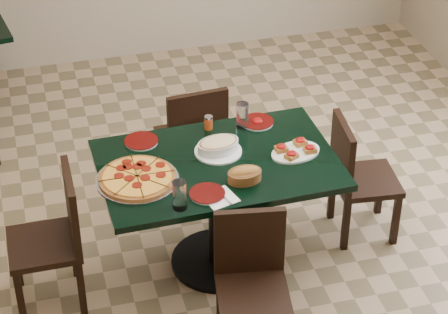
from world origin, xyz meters
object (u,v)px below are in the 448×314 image
object	(u,v)px
bread_basket	(245,175)
bruschetta_platter	(296,150)
chair_near	(251,276)
chair_left	(56,233)
pepperoni_pizza	(137,178)
lasagna_casserole	(218,146)
chair_right	(356,174)
main_table	(218,188)
chair_far	(194,136)

from	to	relation	value
bread_basket	bruschetta_platter	xyz separation A→B (m)	(0.36, 0.18, -0.02)
chair_near	chair_left	bearing A→B (deg)	157.71
chair_left	pepperoni_pizza	world-z (taller)	chair_left
lasagna_casserole	bruschetta_platter	distance (m)	0.45
chair_right	lasagna_casserole	distance (m)	0.93
main_table	chair_right	bearing A→B (deg)	3.47
chair_far	chair_left	world-z (taller)	chair_left
chair_near	lasagna_casserole	xyz separation A→B (m)	(0.01, 0.74, 0.35)
bread_basket	bruschetta_platter	distance (m)	0.40
main_table	chair_right	size ratio (longest dim) A/B	1.67
pepperoni_pizza	bruschetta_platter	distance (m)	0.93
chair_right	bruschetta_platter	size ratio (longest dim) A/B	2.41
chair_left	bread_basket	bearing A→B (deg)	81.53
chair_right	bruschetta_platter	world-z (taller)	chair_right
lasagna_casserole	chair_right	bearing A→B (deg)	-11.99
bruschetta_platter	main_table	bearing A→B (deg)	163.00
main_table	chair_right	xyz separation A→B (m)	(0.90, 0.08, -0.12)
chair_near	bread_basket	size ratio (longest dim) A/B	4.03
chair_far	pepperoni_pizza	xyz separation A→B (m)	(-0.50, -0.78, 0.30)
lasagna_casserole	bruschetta_platter	bearing A→B (deg)	-27.16
chair_right	main_table	bearing A→B (deg)	100.41
chair_right	chair_near	bearing A→B (deg)	134.81
main_table	chair_left	bearing A→B (deg)	-177.95
chair_left	bruschetta_platter	xyz separation A→B (m)	(1.40, 0.03, 0.30)
chair_left	bruschetta_platter	size ratio (longest dim) A/B	2.51
lasagna_casserole	bread_basket	xyz separation A→B (m)	(0.07, -0.31, -0.01)
chair_right	bruschetta_platter	xyz separation A→B (m)	(-0.44, -0.11, 0.32)
main_table	pepperoni_pizza	bearing A→B (deg)	-174.04
main_table	chair_near	bearing A→B (deg)	-90.18
chair_far	bread_basket	world-z (taller)	chair_far
chair_right	bread_basket	bearing A→B (deg)	115.34
chair_near	lasagna_casserole	distance (m)	0.82
bread_basket	chair_left	bearing A→B (deg)	167.83
chair_left	bread_basket	xyz separation A→B (m)	(1.04, -0.15, 0.32)
main_table	bread_basket	size ratio (longest dim) A/B	6.83
main_table	pepperoni_pizza	size ratio (longest dim) A/B	2.98
chair_far	bread_basket	size ratio (longest dim) A/B	4.24
chair_right	pepperoni_pizza	size ratio (longest dim) A/B	1.78
chair_right	lasagna_casserole	size ratio (longest dim) A/B	2.98
chair_far	chair_left	xyz separation A→B (m)	(-0.97, -0.77, 0.00)
chair_far	pepperoni_pizza	size ratio (longest dim) A/B	1.85
chair_near	bruschetta_platter	xyz separation A→B (m)	(0.44, 0.61, 0.33)
chair_far	lasagna_casserole	world-z (taller)	chair_far
main_table	pepperoni_pizza	world-z (taller)	pepperoni_pizza
chair_left	pepperoni_pizza	xyz separation A→B (m)	(0.47, -0.00, 0.29)
bread_basket	bruschetta_platter	bearing A→B (deg)	23.07
main_table	bruschetta_platter	bearing A→B (deg)	-5.27
chair_right	chair_left	world-z (taller)	chair_left
chair_left	lasagna_casserole	distance (m)	1.04
chair_left	bruschetta_platter	distance (m)	1.43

